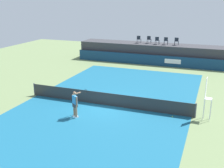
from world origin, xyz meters
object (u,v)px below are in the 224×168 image
object	(u,v)px
spectator_chair_center	(157,40)
net_post_near	(34,89)
spectator_chair_left	(149,39)
tennis_ball	(172,117)
spectator_chair_far_right	(177,41)
spectator_chair_right	(166,40)
net_post_far	(196,111)
umpire_chair	(207,96)
tennis_player	(75,103)
spectator_chair_far_left	(139,39)

from	to	relation	value
spectator_chair_center	net_post_near	distance (m)	16.59
spectator_chair_left	tennis_ball	bearing A→B (deg)	-71.12
spectator_chair_center	spectator_chair_far_right	size ratio (longest dim) A/B	1.00
spectator_chair_right	tennis_ball	distance (m)	16.19
spectator_chair_far_right	net_post_far	world-z (taller)	spectator_chair_far_right
umpire_chair	net_post_far	world-z (taller)	umpire_chair
spectator_chair_center	tennis_player	size ratio (longest dim) A/B	0.50
net_post_near	tennis_player	xyz separation A→B (m)	(5.08, -2.65, 0.46)
umpire_chair	tennis_player	world-z (taller)	umpire_chair
umpire_chair	net_post_near	bearing A→B (deg)	-179.96
spectator_chair_right	umpire_chair	xyz separation A→B (m)	(5.35, -15.12, -1.11)
spectator_chair_far_left	spectator_chair_far_right	world-z (taller)	same
spectator_chair_far_left	net_post_far	distance (m)	17.39
spectator_chair_left	net_post_far	bearing A→B (deg)	-66.14
net_post_near	net_post_far	size ratio (longest dim) A/B	1.00
spectator_chair_left	umpire_chair	world-z (taller)	spectator_chair_left
net_post_near	spectator_chair_far_left	bearing A→B (deg)	74.11
spectator_chair_center	net_post_near	bearing A→B (deg)	-113.81
spectator_chair_far_left	tennis_ball	world-z (taller)	spectator_chair_far_left
spectator_chair_right	tennis_player	xyz separation A→B (m)	(-2.56, -17.78, -1.73)
spectator_chair_left	spectator_chair_center	world-z (taller)	same
spectator_chair_right	tennis_player	size ratio (longest dim) A/B	0.50
spectator_chair_center	net_post_far	bearing A→B (deg)	-69.04
spectator_chair_far_left	net_post_near	world-z (taller)	spectator_chair_far_left
spectator_chair_far_right	net_post_near	size ratio (longest dim) A/B	0.89
spectator_chair_left	net_post_far	world-z (taller)	spectator_chair_left
spectator_chair_left	tennis_player	bearing A→B (deg)	-91.48
spectator_chair_far_right	spectator_chair_center	bearing A→B (deg)	-174.42
spectator_chair_far_right	tennis_ball	distance (m)	16.10
net_post_near	spectator_chair_left	bearing A→B (deg)	70.28
net_post_far	tennis_ball	size ratio (longest dim) A/B	14.71
spectator_chair_center	umpire_chair	size ratio (longest dim) A/B	0.32
spectator_chair_far_left	tennis_ball	xyz separation A→B (m)	(6.67, -15.73, -2.66)
spectator_chair_right	umpire_chair	bearing A→B (deg)	-70.51
spectator_chair_left	spectator_chair_far_right	size ratio (longest dim) A/B	1.00
tennis_ball	net_post_near	bearing A→B (deg)	177.53
umpire_chair	net_post_far	xyz separation A→B (m)	(-0.59, -0.01, -1.09)
umpire_chair	tennis_ball	xyz separation A→B (m)	(-1.98, -0.48, -1.55)
net_post_near	tennis_player	world-z (taller)	tennis_player
spectator_chair_center	net_post_far	world-z (taller)	spectator_chair_center
tennis_player	spectator_chair_center	bearing A→B (deg)	84.97
spectator_chair_far_left	spectator_chair_far_right	xyz separation A→B (m)	(4.50, 0.00, 0.00)
spectator_chair_left	tennis_ball	distance (m)	17.07
spectator_chair_far_left	net_post_far	xyz separation A→B (m)	(8.06, -15.26, -2.19)
spectator_chair_right	spectator_chair_far_right	world-z (taller)	same
spectator_chair_center	tennis_player	world-z (taller)	spectator_chair_center
spectator_chair_right	net_post_far	size ratio (longest dim) A/B	0.89
tennis_ball	spectator_chair_far_left	bearing A→B (deg)	112.97
spectator_chair_far_left	spectator_chair_far_right	distance (m)	4.50
spectator_chair_far_left	umpire_chair	size ratio (longest dim) A/B	0.32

